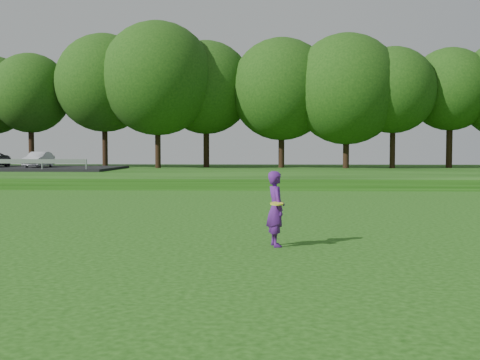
{
  "coord_description": "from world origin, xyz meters",
  "views": [
    {
      "loc": [
        -0.31,
        -12.64,
        2.22
      ],
      "look_at": [
        -1.13,
        4.97,
        1.3
      ],
      "focal_mm": 45.0,
      "sensor_mm": 36.0,
      "label": 1
    }
  ],
  "objects": [
    {
      "name": "berm",
      "position": [
        0.0,
        34.0,
        0.3
      ],
      "size": [
        130.0,
        30.0,
        0.6
      ],
      "primitive_type": "cube",
      "color": "#17410C",
      "rests_on": "ground"
    },
    {
      "name": "ground",
      "position": [
        0.0,
        0.0,
        0.0
      ],
      "size": [
        140.0,
        140.0,
        0.0
      ],
      "primitive_type": "plane",
      "color": "#17410C",
      "rests_on": "ground"
    },
    {
      "name": "woman",
      "position": [
        -0.13,
        0.96,
        0.86
      ],
      "size": [
        0.55,
        0.81,
        1.72
      ],
      "color": "#521B7A",
      "rests_on": "ground"
    },
    {
      "name": "treeline",
      "position": [
        0.0,
        38.0,
        8.1
      ],
      "size": [
        104.0,
        7.0,
        15.0
      ],
      "primitive_type": null,
      "color": "#173E0E",
      "rests_on": "berm"
    },
    {
      "name": "walking_path",
      "position": [
        0.0,
        20.0,
        0.02
      ],
      "size": [
        130.0,
        1.6,
        0.04
      ],
      "primitive_type": "cube",
      "color": "gray",
      "rests_on": "ground"
    }
  ]
}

